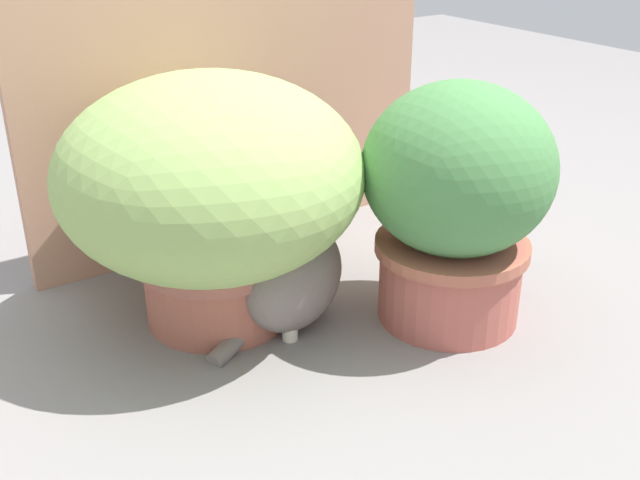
% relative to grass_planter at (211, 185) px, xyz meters
% --- Properties ---
extents(ground_plane, '(6.00, 6.00, 0.00)m').
position_rel_grass_planter_xyz_m(ground_plane, '(0.14, -0.17, -0.29)').
color(ground_plane, gray).
extents(cardboard_backdrop, '(1.05, 0.03, 0.75)m').
position_rel_grass_planter_xyz_m(cardboard_backdrop, '(0.23, 0.33, 0.08)').
color(cardboard_backdrop, tan).
rests_on(cardboard_backdrop, ground).
extents(grass_planter, '(0.60, 0.60, 0.51)m').
position_rel_grass_planter_xyz_m(grass_planter, '(0.00, 0.00, 0.00)').
color(grass_planter, '#AA5E49').
rests_on(grass_planter, ground).
extents(leafy_planter, '(0.38, 0.38, 0.49)m').
position_rel_grass_planter_xyz_m(leafy_planter, '(0.40, -0.26, -0.03)').
color(leafy_planter, '#B55C4F').
rests_on(leafy_planter, ground).
extents(cat, '(0.39, 0.26, 0.32)m').
position_rel_grass_planter_xyz_m(cat, '(0.13, -0.11, -0.17)').
color(cat, slate).
rests_on(cat, ground).
extents(mushroom_ornament_pink, '(0.08, 0.08, 0.11)m').
position_rel_grass_planter_xyz_m(mushroom_ornament_pink, '(0.08, -0.16, -0.21)').
color(mushroom_ornament_pink, silver).
rests_on(mushroom_ornament_pink, ground).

